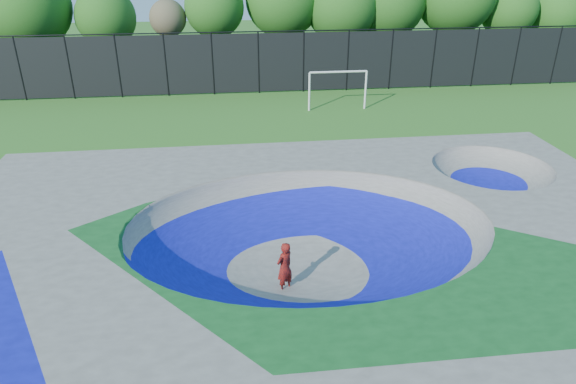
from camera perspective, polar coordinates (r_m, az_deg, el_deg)
name	(u,v)px	position (r m, az deg, el deg)	size (l,w,h in m)	color
ground	(308,265)	(16.01, 2.27, -8.12)	(120.00, 120.00, 0.00)	#2A621B
skate_deck	(309,244)	(15.61, 2.32, -5.82)	(22.00, 14.00, 1.50)	gray
skater	(284,267)	(14.50, -0.40, -8.36)	(0.57, 0.37, 1.56)	red
skateboard	(285,289)	(14.93, -0.39, -10.76)	(0.78, 0.22, 0.05)	black
soccer_goal	(338,83)	(31.21, 5.57, 11.98)	(3.54, 0.12, 2.34)	silver
fence	(259,62)	(34.88, -3.29, 14.27)	(48.09, 0.09, 4.04)	black
treeline	(239,6)	(39.37, -5.50, 19.90)	(52.67, 6.46, 8.71)	#422E21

